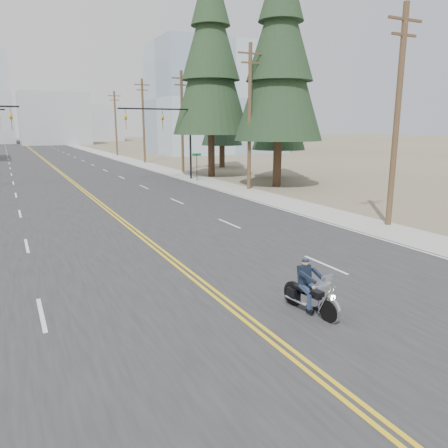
% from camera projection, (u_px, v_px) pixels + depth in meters
% --- Properties ---
extents(ground_plane, '(400.00, 400.00, 0.00)m').
position_uv_depth(ground_plane, '(270.00, 338.00, 10.88)').
color(ground_plane, '#776D56').
rests_on(ground_plane, ground).
extents(road, '(20.00, 200.00, 0.01)m').
position_uv_depth(road, '(42.00, 158.00, 71.96)').
color(road, '#303033').
rests_on(road, ground).
extents(sidewalk_right, '(3.00, 200.00, 0.01)m').
position_uv_depth(sidewalk_right, '(112.00, 156.00, 76.97)').
color(sidewalk_right, '#A5A5A0').
rests_on(sidewalk_right, ground).
extents(traffic_mast_right, '(7.10, 0.26, 7.00)m').
position_uv_depth(traffic_mast_right, '(171.00, 128.00, 41.63)').
color(traffic_mast_right, black).
rests_on(traffic_mast_right, ground).
extents(street_sign, '(0.90, 0.06, 2.62)m').
position_uv_depth(street_sign, '(197.00, 162.00, 41.37)').
color(street_sign, black).
rests_on(street_sign, ground).
extents(utility_pole_a, '(2.20, 0.30, 11.00)m').
position_uv_depth(utility_pole_a, '(397.00, 114.00, 22.04)').
color(utility_pole_a, brown).
rests_on(utility_pole_a, ground).
extents(utility_pole_b, '(2.20, 0.30, 11.50)m').
position_uv_depth(utility_pole_b, '(250.00, 115.00, 35.08)').
color(utility_pole_b, brown).
rests_on(utility_pole_b, ground).
extents(utility_pole_c, '(2.20, 0.30, 11.00)m').
position_uv_depth(utility_pole_c, '(182.00, 121.00, 48.22)').
color(utility_pole_c, brown).
rests_on(utility_pole_c, ground).
extents(utility_pole_d, '(2.20, 0.30, 11.50)m').
position_uv_depth(utility_pole_d, '(143.00, 120.00, 61.26)').
color(utility_pole_d, brown).
rests_on(utility_pole_d, ground).
extents(utility_pole_e, '(2.20, 0.30, 11.00)m').
position_uv_depth(utility_pole_e, '(116.00, 122.00, 76.15)').
color(utility_pole_e, brown).
rests_on(utility_pole_e, ground).
extents(glass_building, '(24.00, 16.00, 20.00)m').
position_uv_depth(glass_building, '(216.00, 100.00, 83.71)').
color(glass_building, '#9EB5CC').
rests_on(glass_building, ground).
extents(haze_bldg_b, '(18.00, 14.00, 14.00)m').
position_uv_depth(haze_bldg_b, '(54.00, 119.00, 121.90)').
color(haze_bldg_b, '#ADB2B7').
rests_on(haze_bldg_b, ground).
extents(haze_bldg_c, '(16.00, 12.00, 18.00)m').
position_uv_depth(haze_bldg_c, '(181.00, 112.00, 122.32)').
color(haze_bldg_c, '#B7BCC6').
rests_on(haze_bldg_c, ground).
extents(haze_bldg_e, '(14.00, 14.00, 12.00)m').
position_uv_depth(haze_bldg_e, '(99.00, 123.00, 151.35)').
color(haze_bldg_e, '#B7BCC6').
rests_on(haze_bldg_e, ground).
extents(motorcyclist, '(1.09, 2.07, 1.54)m').
position_uv_depth(motorcyclist, '(311.00, 287.00, 12.17)').
color(motorcyclist, black).
rests_on(motorcyclist, ground).
extents(conifer_near, '(7.45, 7.45, 19.72)m').
position_uv_depth(conifer_near, '(280.00, 49.00, 35.74)').
color(conifer_near, '#382619').
rests_on(conifer_near, ground).
extents(conifer_mid, '(5.32, 5.32, 14.18)m').
position_uv_depth(conifer_mid, '(280.00, 95.00, 42.62)').
color(conifer_mid, '#382619').
rests_on(conifer_mid, ground).
extents(conifer_tall, '(7.77, 7.77, 21.58)m').
position_uv_depth(conifer_tall, '(211.00, 51.00, 43.00)').
color(conifer_tall, '#382619').
rests_on(conifer_tall, ground).
extents(conifer_far, '(5.18, 5.18, 13.88)m').
position_uv_depth(conifer_far, '(222.00, 103.00, 53.94)').
color(conifer_far, '#382619').
rests_on(conifer_far, ground).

